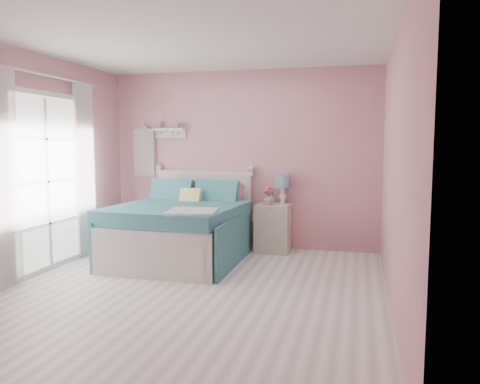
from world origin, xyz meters
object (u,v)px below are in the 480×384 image
at_px(vase, 269,198).
at_px(teacup, 269,202).
at_px(bed, 182,230).
at_px(table_lamp, 283,183).
at_px(nightstand, 273,228).

bearing_deg(vase, teacup, -81.94).
height_order(vase, teacup, vase).
bearing_deg(bed, teacup, 34.53).
xyz_separation_m(table_lamp, teacup, (-0.16, -0.23, -0.25)).
bearing_deg(nightstand, table_lamp, 44.30).
xyz_separation_m(vase, teacup, (0.02, -0.17, -0.03)).
relative_size(vase, teacup, 1.42).
bearing_deg(bed, nightstand, 37.70).
relative_size(nightstand, table_lamp, 1.62).
relative_size(table_lamp, vase, 2.79).
bearing_deg(teacup, bed, -149.47).
distance_m(nightstand, teacup, 0.40).
distance_m(table_lamp, vase, 0.29).
distance_m(bed, table_lamp, 1.59).
distance_m(table_lamp, teacup, 0.38).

